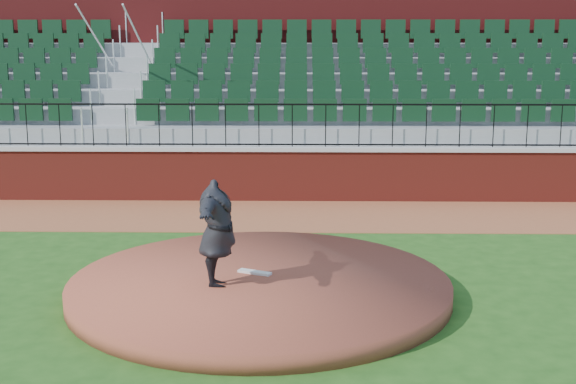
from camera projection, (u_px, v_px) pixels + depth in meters
name	position (u px, v px, depth m)	size (l,w,h in m)	color
ground	(286.00, 296.00, 11.47)	(90.00, 90.00, 0.00)	#204D16
warning_track	(291.00, 215.00, 16.76)	(34.00, 3.20, 0.01)	brown
field_wall	(292.00, 176.00, 18.21)	(34.00, 0.35, 1.20)	maroon
wall_cap	(292.00, 149.00, 18.08)	(34.00, 0.45, 0.10)	#B7B7B7
wall_railing	(292.00, 126.00, 17.97)	(34.00, 0.05, 1.00)	black
seating_stands	(294.00, 96.00, 20.55)	(34.00, 5.10, 4.60)	gray
concourse_wall	(295.00, 74.00, 23.20)	(34.00, 0.50, 5.50)	maroon
pitchers_mound	(260.00, 286.00, 11.51)	(5.74, 5.74, 0.25)	brown
pitching_rubber	(255.00, 272.00, 11.74)	(0.54, 0.13, 0.04)	silver
pitcher	(217.00, 233.00, 11.02)	(1.95, 0.53, 1.59)	black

